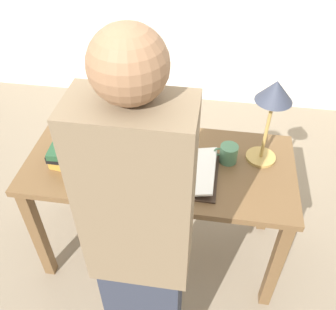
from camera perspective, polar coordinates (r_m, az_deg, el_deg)
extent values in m
plane|color=gray|center=(2.57, -1.00, -13.78)|extent=(12.00, 12.00, 0.00)
cube|color=brown|center=(1.99, -1.26, -1.43)|extent=(1.42, 0.65, 0.03)
cube|color=brown|center=(2.29, -19.15, -11.41)|extent=(0.06, 0.06, 0.74)
cube|color=brown|center=(2.13, 16.01, -15.91)|extent=(0.06, 0.06, 0.74)
cube|color=brown|center=(2.60, -14.53, -1.97)|extent=(0.06, 0.06, 0.74)
cube|color=brown|center=(2.47, 15.27, -5.16)|extent=(0.06, 0.06, 0.74)
cube|color=#38281E|center=(1.91, 0.77, -2.46)|extent=(0.03, 0.34, 0.02)
cube|color=#38281E|center=(1.93, -2.75, -2.19)|extent=(0.22, 0.36, 0.01)
cube|color=#38281E|center=(1.91, 4.34, -2.99)|extent=(0.22, 0.36, 0.01)
cube|color=white|center=(1.91, -2.52, -1.69)|extent=(0.20, 0.34, 0.06)
cube|color=white|center=(1.89, 4.12, -2.44)|extent=(0.20, 0.34, 0.06)
cube|color=#BC8933|center=(2.05, -14.30, 0.24)|extent=(0.19, 0.26, 0.05)
cube|color=black|center=(2.02, -14.52, 1.23)|extent=(0.18, 0.25, 0.04)
cube|color=#234C2D|center=(1.99, -14.69, 2.01)|extent=(0.18, 0.29, 0.03)
cube|color=maroon|center=(1.93, -9.42, 1.39)|extent=(0.06, 0.16, 0.21)
cylinder|color=tan|center=(2.05, 13.93, -0.31)|extent=(0.16, 0.16, 0.02)
cylinder|color=tan|center=(1.94, 14.81, 3.70)|extent=(0.02, 0.02, 0.35)
cone|color=#333847|center=(1.81, 16.06, 9.36)|extent=(0.18, 0.18, 0.11)
cylinder|color=#4C7F5B|center=(1.97, 9.23, 0.20)|extent=(0.09, 0.09, 0.10)
torus|color=#4C7F5B|center=(1.98, 7.74, 0.47)|extent=(0.05, 0.02, 0.05)
cube|color=#7A664C|center=(1.21, -4.74, -6.58)|extent=(0.36, 0.20, 0.73)
sphere|color=#8E6647|center=(0.93, -6.09, 13.48)|extent=(0.21, 0.21, 0.21)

